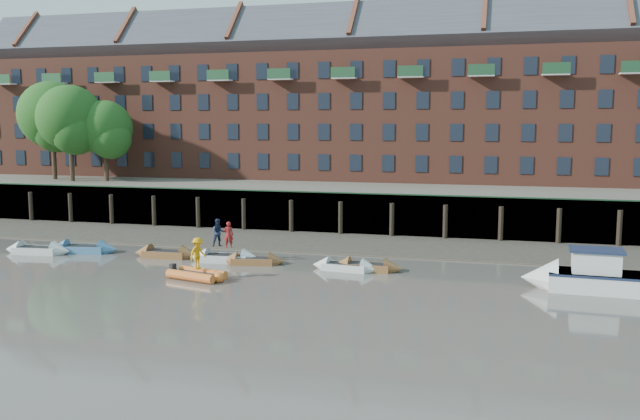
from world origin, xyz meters
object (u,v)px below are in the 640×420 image
(rowboat_0, at_px, (37,250))
(rowboat_4, at_px, (253,261))
(rowboat_2, at_px, (166,254))
(rowboat_5, at_px, (345,267))
(person_rower_b, at_px, (219,233))
(person_rib_crew, at_px, (198,253))
(rowboat_6, at_px, (367,267))
(person_rower_a, at_px, (229,235))
(rib_tender, at_px, (199,275))
(motor_launch, at_px, (581,277))
(rowboat_3, at_px, (225,258))
(rowboat_1, at_px, (84,249))

(rowboat_0, height_order, rowboat_4, rowboat_0)
(rowboat_2, bearing_deg, rowboat_5, -4.51)
(person_rower_b, distance_m, person_rib_crew, 5.01)
(rowboat_6, xyz_separation_m, person_rower_a, (-8.81, 0.18, 1.51))
(rowboat_0, distance_m, rowboat_5, 20.92)
(rowboat_6, bearing_deg, person_rower_a, 179.68)
(rowboat_0, relative_size, rowboat_2, 1.06)
(person_rower_b, bearing_deg, rib_tender, -113.22)
(rowboat_4, xyz_separation_m, rib_tender, (-1.48, -4.61, 0.05))
(rowboat_2, xyz_separation_m, motor_launch, (24.93, -2.26, 0.49))
(rowboat_3, relative_size, person_rower_b, 2.66)
(rowboat_6, height_order, person_rower_a, person_rower_a)
(rowboat_0, distance_m, rowboat_4, 15.03)
(rib_tender, bearing_deg, rowboat_2, 147.33)
(person_rower_a, relative_size, person_rower_b, 0.94)
(rowboat_3, height_order, motor_launch, motor_launch)
(motor_launch, bearing_deg, rowboat_1, -1.29)
(rowboat_0, height_order, rowboat_6, rowboat_0)
(rowboat_0, height_order, motor_launch, motor_launch)
(rowboat_1, distance_m, person_rower_a, 10.75)
(rowboat_5, bearing_deg, person_rower_a, -177.54)
(rowboat_2, height_order, rowboat_4, rowboat_2)
(rowboat_3, relative_size, person_rib_crew, 2.66)
(person_rower_a, distance_m, person_rower_b, 0.81)
(person_rower_a, bearing_deg, rowboat_3, -19.36)
(motor_launch, height_order, person_rower_a, person_rower_a)
(rowboat_0, height_order, rib_tender, rowboat_0)
(rowboat_3, bearing_deg, rowboat_2, 170.11)
(rowboat_3, height_order, person_rib_crew, person_rib_crew)
(rowboat_1, xyz_separation_m, person_rib_crew, (10.75, -5.07, 1.21))
(rowboat_1, distance_m, rowboat_2, 6.13)
(rowboat_3, relative_size, rowboat_6, 1.11)
(rowboat_6, bearing_deg, rowboat_4, -179.07)
(rowboat_0, relative_size, rowboat_4, 1.14)
(rowboat_4, distance_m, rowboat_5, 5.90)
(rowboat_4, bearing_deg, person_rib_crew, -118.36)
(rowboat_5, distance_m, rib_tender, 8.56)
(rowboat_4, bearing_deg, person_rower_b, 161.03)
(rowboat_4, xyz_separation_m, person_rower_b, (-2.45, 0.42, 1.58))
(rowboat_1, distance_m, rowboat_4, 12.32)
(rowboat_6, bearing_deg, rowboat_5, -165.96)
(rowboat_3, height_order, rowboat_4, rowboat_3)
(rib_tender, height_order, person_rower_b, person_rower_b)
(rowboat_5, xyz_separation_m, person_rower_b, (-8.34, 0.70, 1.58))
(rowboat_3, bearing_deg, person_rower_b, 149.83)
(rowboat_6, relative_size, person_rib_crew, 2.40)
(rowboat_6, height_order, motor_launch, motor_launch)
(rowboat_1, height_order, rowboat_6, rowboat_1)
(rowboat_5, distance_m, person_rower_a, 7.74)
(rowboat_0, bearing_deg, person_rower_a, -2.06)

